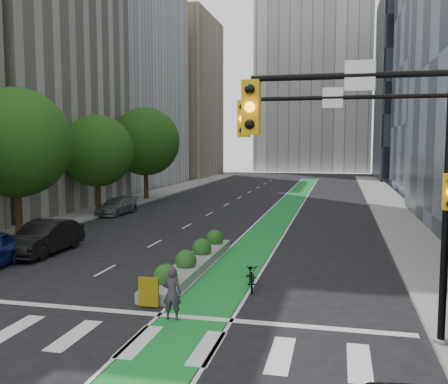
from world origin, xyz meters
The scene contains 17 objects.
ground centered at (0.00, 0.00, 0.00)m, with size 160.00×160.00×0.00m, color black.
sidewalk_left centered at (-11.80, 25.00, 0.07)m, with size 3.60×90.00×0.15m, color gray.
sidewalk_right centered at (11.80, 25.00, 0.07)m, with size 3.60×90.00×0.15m, color gray.
bike_lane_paint centered at (3.00, 30.00, 0.01)m, with size 2.20×70.00×0.01m, color #18882F.
building_beige centered at (-20.00, 24.00, 15.00)m, with size 14.00×18.00×30.00m, color #B7AD99.
building_tan_far centered at (-20.00, 66.00, 13.00)m, with size 14.00×16.00×26.00m, color tan.
building_dark_end centered at (20.00, 68.00, 14.00)m, with size 14.00×18.00×28.00m, color black.
tree_mid centered at (-11.00, 12.00, 5.57)m, with size 6.40×6.40×8.78m.
tree_midfar centered at (-11.00, 22.00, 4.95)m, with size 5.60×5.60×7.76m.
tree_far centered at (-11.00, 32.00, 5.69)m, with size 6.60×6.60×9.00m.
signal_right centered at (8.67, 0.47, 4.80)m, with size 5.82×0.51×7.20m.
signal_far_right centered at (8.98, -4.03, 4.75)m, with size 4.82×0.51×7.20m.
median_planter centered at (1.20, 7.04, 0.37)m, with size 1.20×10.26×1.10m.
bicycle centered at (4.20, 4.84, 0.51)m, with size 0.67×1.93×1.02m, color gray.
cyclist centered at (2.34, 0.89, 0.85)m, with size 0.62×0.40×1.69m, color #342E38.
parked_car_left_mid centered at (-7.00, 8.42, 0.83)m, with size 1.76×5.03×1.66m, color black.
parked_car_left_far centered at (-9.50, 22.12, 0.65)m, with size 1.81×4.45×1.29m, color slate.
Camera 1 is at (7.39, -13.65, 5.57)m, focal length 40.00 mm.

